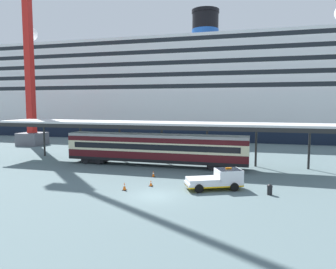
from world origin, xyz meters
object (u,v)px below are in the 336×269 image
object	(u,v)px
cruise_ship	(167,94)
traffic_cone_mid	(151,183)
quay_bollard	(270,189)
train_carriage	(155,148)
dockside_crane	(30,52)
service_truck	(219,179)
traffic_cone_far	(153,174)
traffic_cone_near	(124,186)

from	to	relation	value
cruise_ship	traffic_cone_mid	xyz separation A→B (m)	(13.13, -53.15, -10.39)
quay_bollard	train_carriage	bearing A→B (deg)	144.31
cruise_ship	dockside_crane	world-z (taller)	dockside_crane
service_truck	dockside_crane	xyz separation A→B (m)	(-38.23, 22.68, 16.88)
traffic_cone_far	traffic_cone_mid	bearing A→B (deg)	-75.61
cruise_ship	service_truck	distance (m)	56.86
train_carriage	quay_bollard	world-z (taller)	train_carriage
traffic_cone_mid	train_carriage	bearing A→B (deg)	105.23
train_carriage	traffic_cone_far	bearing A→B (deg)	-74.26
cruise_ship	dockside_crane	bearing A→B (deg)	-121.98
cruise_ship	quay_bollard	world-z (taller)	cruise_ship
service_truck	traffic_cone_near	bearing A→B (deg)	-162.00
traffic_cone_near	dockside_crane	distance (m)	42.92
service_truck	quay_bollard	size ratio (longest dim) A/B	5.80
cruise_ship	quay_bollard	xyz separation A→B (m)	(24.15, -53.19, -10.17)
train_carriage	traffic_cone_far	world-z (taller)	train_carriage
traffic_cone_near	traffic_cone_mid	distance (m)	2.79
traffic_cone_far	dockside_crane	xyz separation A→B (m)	(-30.77, 19.58, 17.53)
traffic_cone_mid	quay_bollard	size ratio (longest dim) A/B	0.63
service_truck	dockside_crane	bearing A→B (deg)	149.31
traffic_cone_mid	quay_bollard	bearing A→B (deg)	-0.20
traffic_cone_near	cruise_ship	bearing A→B (deg)	101.51
cruise_ship	traffic_cone_far	xyz separation A→B (m)	(12.16, -49.37, -10.35)
service_truck	traffic_cone_far	bearing A→B (deg)	157.42
service_truck	quay_bollard	xyz separation A→B (m)	(4.52, -0.72, -0.47)
cruise_ship	quay_bollard	size ratio (longest dim) A/B	155.33
train_carriage	traffic_cone_near	bearing A→B (deg)	-86.29
quay_bollard	dockside_crane	bearing A→B (deg)	151.31
train_carriage	traffic_cone_far	size ratio (longest dim) A/B	34.25
service_truck	traffic_cone_far	size ratio (longest dim) A/B	8.11
cruise_ship	traffic_cone_near	size ratio (longest dim) A/B	193.98
dockside_crane	quay_bollard	world-z (taller)	dockside_crane
traffic_cone_near	dockside_crane	world-z (taller)	dockside_crane
service_truck	dockside_crane	world-z (taller)	dockside_crane
service_truck	traffic_cone_near	size ratio (longest dim) A/B	7.24
train_carriage	service_truck	size ratio (longest dim) A/B	4.22
traffic_cone_mid	cruise_ship	bearing A→B (deg)	103.88
service_truck	train_carriage	bearing A→B (deg)	135.14
cruise_ship	dockside_crane	size ratio (longest dim) A/B	2.66
traffic_cone_near	quay_bollard	world-z (taller)	quay_bollard
train_carriage	quay_bollard	size ratio (longest dim) A/B	24.48
train_carriage	service_truck	xyz separation A→B (m)	(9.15, -9.11, -1.32)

